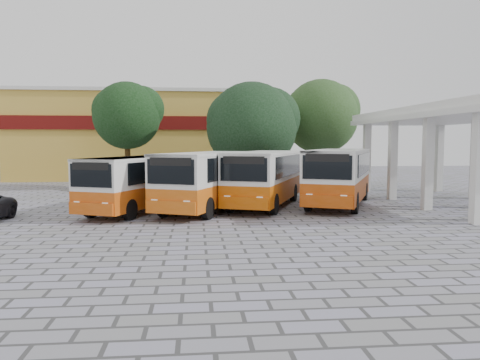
{
  "coord_description": "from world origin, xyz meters",
  "views": [
    {
      "loc": [
        -4.04,
        -21.21,
        3.47
      ],
      "look_at": [
        -1.75,
        3.16,
        1.5
      ],
      "focal_mm": 35.0,
      "sensor_mm": 36.0,
      "label": 1
    }
  ],
  "objects": [
    {
      "name": "bus_far_right",
      "position": [
        3.79,
        3.78,
        1.78
      ],
      "size": [
        5.95,
        9.18,
        3.08
      ],
      "rotation": [
        0.0,
        0.0,
        -0.44
      ],
      "color": "#B13E04",
      "rests_on": "ground"
    },
    {
      "name": "terminal_shelter",
      "position": [
        10.5,
        4.0,
        4.91
      ],
      "size": [
        6.8,
        15.8,
        5.4
      ],
      "color": "silver",
      "rests_on": "ground"
    },
    {
      "name": "bus_centre_right",
      "position": [
        -0.35,
        3.71,
        1.72
      ],
      "size": [
        5.4,
        8.84,
        2.98
      ],
      "rotation": [
        0.0,
        0.0,
        -0.38
      ],
      "color": "#BB4A00",
      "rests_on": "ground"
    },
    {
      "name": "bus_far_left",
      "position": [
        -6.95,
        2.52,
        1.59
      ],
      "size": [
        5.21,
        8.2,
        2.75
      ],
      "rotation": [
        0.0,
        0.0,
        -0.42
      ],
      "color": "#C64C0B",
      "rests_on": "ground"
    },
    {
      "name": "shophouse_block",
      "position": [
        -11.0,
        25.99,
        4.16
      ],
      "size": [
        20.4,
        10.4,
        8.3
      ],
      "color": "gold",
      "rests_on": "ground"
    },
    {
      "name": "tree_right",
      "position": [
        6.14,
        16.23,
        5.76
      ],
      "size": [
        6.31,
        6.01,
        8.57
      ],
      "color": "#44301F",
      "rests_on": "ground"
    },
    {
      "name": "tree_middle",
      "position": [
        0.06,
        12.55,
        4.78
      ],
      "size": [
        6.86,
        6.53,
        7.83
      ],
      "color": "#493213",
      "rests_on": "ground"
    },
    {
      "name": "bus_centre_left",
      "position": [
        -3.49,
        2.57,
        1.71
      ],
      "size": [
        5.58,
        8.81,
        2.96
      ],
      "rotation": [
        0.0,
        0.0,
        -0.41
      ],
      "color": "#C7560C",
      "rests_on": "ground"
    },
    {
      "name": "tree_left",
      "position": [
        -9.08,
        14.46,
        5.62
      ],
      "size": [
        5.26,
        5.01,
        7.97
      ],
      "color": "#472F12",
      "rests_on": "ground"
    },
    {
      "name": "ground",
      "position": [
        0.0,
        0.0,
        0.0
      ],
      "size": [
        90.0,
        90.0,
        0.0
      ],
      "primitive_type": "plane",
      "color": "slate",
      "rests_on": "ground"
    }
  ]
}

